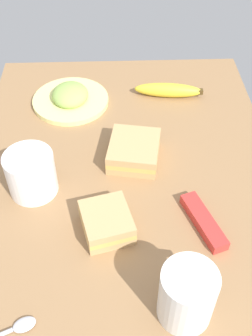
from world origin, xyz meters
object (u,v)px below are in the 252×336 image
plate_of_food (70,98)px  sandwich_main (134,151)px  coffee_mug_black (187,295)px  sandwich_side (107,222)px  snack_bar (204,221)px  coffee_mug_milky (31,173)px  banana (168,90)px  spoon (11,330)px

plate_of_food → sandwich_main: plate_of_food is taller
coffee_mug_black → sandwich_side: size_ratio=0.97×
sandwich_main → snack_bar: 21.61cm
plate_of_food → sandwich_side: plate_of_food is taller
plate_of_food → coffee_mug_milky: bearing=-11.3°
sandwich_side → banana: sandwich_side is taller
plate_of_food → banana: plate_of_food is taller
plate_of_food → snack_bar: bearing=34.6°
snack_bar → plate_of_food: bearing=-164.9°
sandwich_main → spoon: sandwich_main is taller
banana → snack_bar: size_ratio=1.32×
coffee_mug_black → sandwich_side: (-16.08, -11.94, -3.14)cm
snack_bar → sandwich_main: bearing=-166.1°
coffee_mug_black → spoon: coffee_mug_black is taller
spoon → plate_of_food: bearing=174.2°
sandwich_main → banana: sandwich_main is taller
banana → snack_bar: bearing=3.1°
plate_of_food → banana: bearing=94.3°
banana → spoon: (59.02, -30.19, -1.39)cm
sandwich_side → snack_bar: 17.79cm
sandwich_main → spoon: 42.15cm
sandwich_main → spoon: size_ratio=1.14×
banana → sandwich_side: bearing=-20.9°
sandwich_side → snack_bar: sandwich_side is taller
spoon → sandwich_side: bearing=141.4°
coffee_mug_black → banana: bearing=176.3°
sandwich_main → snack_bar: size_ratio=1.00×
coffee_mug_black → spoon: size_ratio=0.96×
plate_of_food → coffee_mug_black: bearing=20.7°
snack_bar → sandwich_side: bearing=-108.1°
spoon → snack_bar: 37.44cm
sandwich_side → spoon: size_ratio=0.98×
sandwich_main → snack_bar: (18.00, 11.90, -1.20)cm
plate_of_food → coffee_mug_black: size_ratio=1.72×
plate_of_food → banana: (-1.82, 24.35, 0.34)cm
plate_of_food → coffee_mug_milky: 29.10cm
sandwich_side → banana: 43.54cm
plate_of_food → coffee_mug_milky: (28.37, -5.64, 3.19)cm
plate_of_food → sandwich_side: bearing=12.8°
snack_bar → coffee_mug_milky: bearing=-126.8°
sandwich_main → coffee_mug_milky: bearing=-68.5°
coffee_mug_milky → spoon: (28.82, -0.19, -4.24)cm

